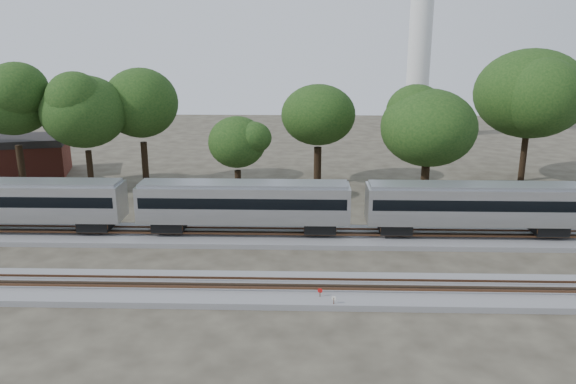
{
  "coord_description": "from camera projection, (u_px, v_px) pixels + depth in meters",
  "views": [
    {
      "loc": [
        6.03,
        -37.3,
        16.13
      ],
      "look_at": [
        4.81,
        5.0,
        4.27
      ],
      "focal_mm": 35.0,
      "sensor_mm": 36.0,
      "label": 1
    }
  ],
  "objects": [
    {
      "name": "track_far",
      "position": [
        230.0,
        236.0,
        46.14
      ],
      "size": [
        160.0,
        5.0,
        0.73
      ],
      "color": "slate",
      "rests_on": "ground"
    },
    {
      "name": "switch_lever",
      "position": [
        308.0,
        302.0,
        34.79
      ],
      "size": [
        0.56,
        0.43,
        0.3
      ],
      "primitive_type": "cube",
      "rotation": [
        0.0,
        0.0,
        -0.28
      ],
      "color": "#512D19",
      "rests_on": "ground"
    },
    {
      "name": "tree_4",
      "position": [
        237.0,
        142.0,
        54.48
      ],
      "size": [
        6.2,
        6.2,
        8.75
      ],
      "color": "black",
      "rests_on": "ground"
    },
    {
      "name": "switch_stand_white",
      "position": [
        334.0,
        301.0,
        33.99
      ],
      "size": [
        0.29,
        0.11,
        0.92
      ],
      "rotation": [
        0.0,
        0.0,
        -0.28
      ],
      "color": "#512D19",
      "rests_on": "ground"
    },
    {
      "name": "tree_6",
      "position": [
        428.0,
        128.0,
        54.33
      ],
      "size": [
        7.61,
        7.61,
        10.72
      ],
      "color": "black",
      "rests_on": "ground"
    },
    {
      "name": "brick_building",
      "position": [
        25.0,
        156.0,
        66.65
      ],
      "size": [
        10.91,
        8.92,
        4.57
      ],
      "rotation": [
        0.0,
        0.0,
        0.26
      ],
      "color": "maroon",
      "rests_on": "ground"
    },
    {
      "name": "tree_1",
      "position": [
        13.0,
        103.0,
        56.75
      ],
      "size": [
        9.72,
        9.72,
        13.7
      ],
      "color": "black",
      "rests_on": "ground"
    },
    {
      "name": "track_near",
      "position": [
        210.0,
        289.0,
        36.51
      ],
      "size": [
        160.0,
        5.0,
        0.73
      ],
      "color": "slate",
      "rests_on": "ground"
    },
    {
      "name": "tree_5",
      "position": [
        318.0,
        115.0,
        61.05
      ],
      "size": [
        7.88,
        7.88,
        11.11
      ],
      "color": "black",
      "rests_on": "ground"
    },
    {
      "name": "tree_7",
      "position": [
        531.0,
        94.0,
        61.64
      ],
      "size": [
        10.08,
        10.08,
        14.21
      ],
      "color": "black",
      "rests_on": "ground"
    },
    {
      "name": "tree_2",
      "position": [
        84.0,
        112.0,
        56.6
      ],
      "size": [
        8.82,
        8.82,
        12.43
      ],
      "color": "black",
      "rests_on": "ground"
    },
    {
      "name": "switch_stand_red",
      "position": [
        320.0,
        293.0,
        34.92
      ],
      "size": [
        0.31,
        0.07,
        0.96
      ],
      "rotation": [
        0.0,
        0.0,
        -0.15
      ],
      "color": "#512D19",
      "rests_on": "ground"
    },
    {
      "name": "train",
      "position": [
        360.0,
        203.0,
        45.05
      ],
      "size": [
        107.15,
        3.06,
        4.51
      ],
      "color": "#B4B6BB",
      "rests_on": "ground"
    },
    {
      "name": "tree_3",
      "position": [
        141.0,
        103.0,
        59.69
      ],
      "size": [
        9.31,
        9.31,
        13.13
      ],
      "color": "black",
      "rests_on": "ground"
    },
    {
      "name": "ground",
      "position": [
        219.0,
        267.0,
        40.42
      ],
      "size": [
        160.0,
        160.0,
        0.0
      ],
      "primitive_type": "plane",
      "color": "#383328",
      "rests_on": "ground"
    }
  ]
}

